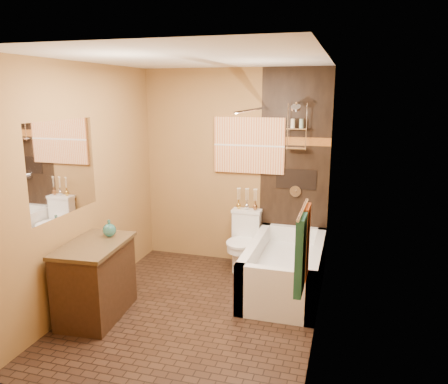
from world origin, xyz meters
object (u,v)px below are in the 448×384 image
at_px(sunset_painting, 249,145).
at_px(toilet, 243,241).
at_px(bathtub, 285,272).
at_px(vanity, 96,280).

bearing_deg(sunset_painting, toilet, -90.00).
height_order(bathtub, toilet, toilet).
distance_m(sunset_painting, bathtub, 1.63).
bearing_deg(bathtub, sunset_painting, 129.61).
height_order(sunset_painting, toilet, sunset_painting).
relative_size(toilet, vanity, 0.81).
xyz_separation_m(sunset_painting, vanity, (-1.12, -1.83, -1.16)).
bearing_deg(vanity, toilet, 49.72).
relative_size(sunset_painting, bathtub, 0.60).
distance_m(sunset_painting, vanity, 2.44).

